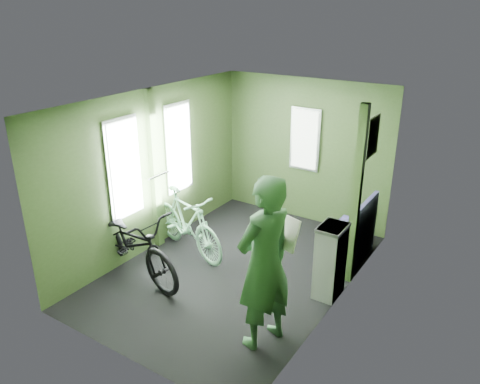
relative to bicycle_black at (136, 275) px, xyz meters
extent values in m
plane|color=black|center=(1.04, 0.82, 0.00)|extent=(4.00, 4.00, 0.00)
cube|color=silver|center=(1.04, 0.82, 2.30)|extent=(2.80, 4.00, 0.02)
cube|color=#385125|center=(1.04, 2.82, 1.15)|extent=(2.80, 0.02, 2.30)
cube|color=#385125|center=(1.04, -1.18, 1.15)|extent=(2.80, 0.02, 2.30)
cube|color=#385125|center=(-0.36, 0.82, 1.15)|extent=(0.02, 4.00, 2.30)
cube|color=#385125|center=(2.44, 0.82, 1.15)|extent=(0.02, 4.00, 2.30)
cube|color=#385125|center=(-0.32, 0.82, 1.15)|extent=(0.08, 0.12, 2.30)
cube|color=silver|center=(-0.31, 0.27, 1.35)|extent=(0.02, 0.56, 1.34)
cube|color=silver|center=(-0.31, 1.37, 1.35)|extent=(0.02, 0.56, 1.34)
cube|color=white|center=(-0.30, 0.27, 1.88)|extent=(0.00, 0.12, 0.12)
cube|color=white|center=(-0.30, 1.37, 1.88)|extent=(0.00, 0.12, 0.12)
cylinder|color=silver|center=(-0.25, 0.82, 1.10)|extent=(0.03, 0.40, 0.03)
cube|color=#385125|center=(2.39, 1.42, 1.15)|extent=(0.10, 0.10, 2.30)
cube|color=white|center=(2.42, 1.72, 1.85)|extent=(0.02, 0.40, 0.50)
cube|color=silver|center=(1.04, 2.78, 1.35)|extent=(0.50, 0.02, 1.00)
imported|color=black|center=(0.00, 0.00, 0.00)|extent=(1.97, 1.11, 1.03)
imported|color=#8FDCAC|center=(0.20, 0.86, 0.00)|extent=(1.64, 0.93, 0.97)
imported|color=#335E3A|center=(2.06, -0.19, 0.94)|extent=(0.63, 0.79, 1.87)
cube|color=silver|center=(2.15, 0.09, 1.18)|extent=(0.30, 0.19, 0.33)
cube|color=gray|center=(2.30, 0.97, 0.47)|extent=(0.28, 0.39, 0.94)
cube|color=navy|center=(2.16, 1.96, 0.22)|extent=(0.48, 0.87, 0.43)
cube|color=navy|center=(2.38, 1.96, 0.67)|extent=(0.06, 0.87, 0.48)
camera|label=1|loc=(4.05, -3.71, 3.34)|focal=35.00mm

